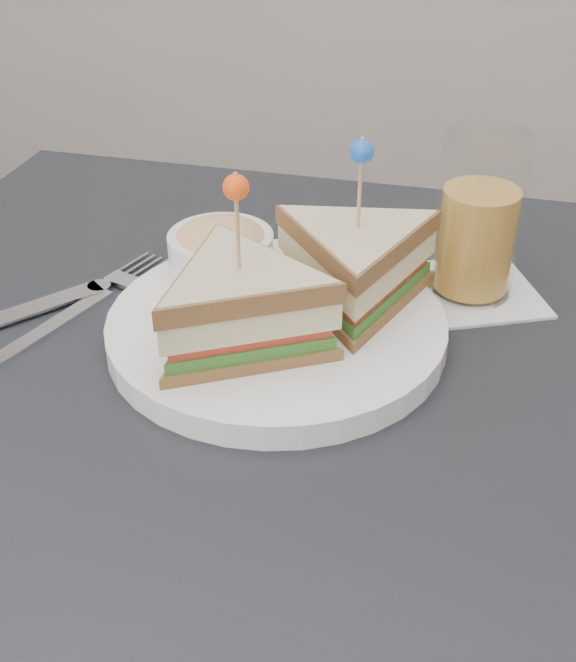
# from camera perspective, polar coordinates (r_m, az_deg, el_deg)

# --- Properties ---
(table) EXTENTS (0.80, 0.80, 0.75)m
(table) POSITION_cam_1_polar(r_m,az_deg,el_deg) (0.66, -1.07, -9.51)
(table) COLOR black
(table) RESTS_ON ground
(plate_meal) EXTENTS (0.30, 0.29, 0.16)m
(plate_meal) POSITION_cam_1_polar(r_m,az_deg,el_deg) (0.65, -0.11, 2.76)
(plate_meal) COLOR white
(plate_meal) RESTS_ON table
(cutlery_fork) EXTENTS (0.08, 0.20, 0.01)m
(cutlery_fork) POSITION_cam_1_polar(r_m,az_deg,el_deg) (0.73, -13.37, 2.04)
(cutlery_fork) COLOR white
(cutlery_fork) RESTS_ON table
(drink_set) EXTENTS (0.15, 0.15, 0.14)m
(drink_set) POSITION_cam_1_polar(r_m,az_deg,el_deg) (0.72, 12.92, 7.07)
(drink_set) COLOR white
(drink_set) RESTS_ON table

